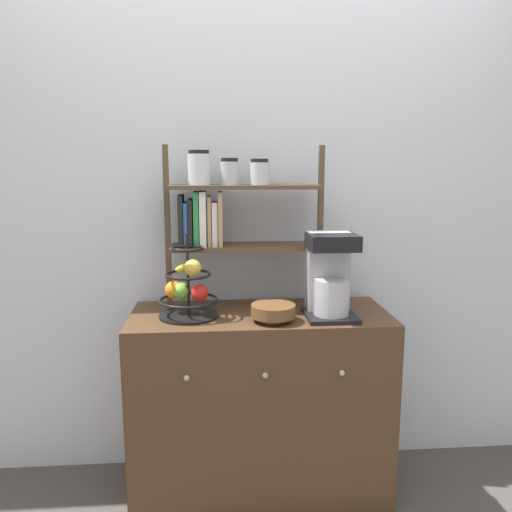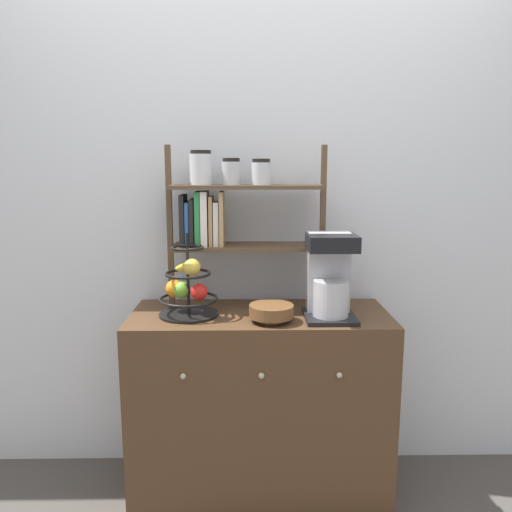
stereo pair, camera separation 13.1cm
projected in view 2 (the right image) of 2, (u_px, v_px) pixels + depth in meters
The scene contains 6 objects.
wall_back at pixel (259, 203), 2.36m from camera, with size 7.00×0.05×2.60m, color silver.
sideboard at pixel (260, 403), 2.24m from camera, with size 1.12×0.48×0.84m.
coffee_maker at pixel (330, 276), 2.08m from camera, with size 0.21×0.24×0.36m.
fruit_stand at pixel (187, 288), 2.12m from camera, with size 0.25×0.25×0.36m.
wooden_bowl at pixel (271, 312), 2.04m from camera, with size 0.18×0.18×0.07m.
shelf_hutch at pixel (225, 209), 2.21m from camera, with size 0.71×0.20×0.72m.
Camera 2 is at (-0.05, -1.86, 1.47)m, focal length 35.00 mm.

